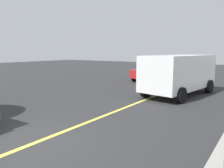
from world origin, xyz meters
name	(u,v)px	position (x,y,z in m)	size (l,w,h in m)	color
ground_plane	(29,146)	(0.00, 0.00, 0.00)	(80.00, 80.00, 0.00)	#2D2D30
lane_marking_centre	(100,117)	(3.00, 0.00, 0.01)	(28.00, 0.16, 0.01)	#E0D14C
white_van	(180,72)	(8.89, -0.94, 1.27)	(5.43, 2.85, 2.20)	white
car_red_crossing	(153,71)	(13.38, 2.72, 0.81)	(4.03, 2.39, 1.63)	red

